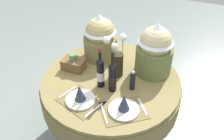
{
  "coord_description": "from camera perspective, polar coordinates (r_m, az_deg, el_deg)",
  "views": [
    {
      "loc": [
        0.63,
        -1.59,
        2.16
      ],
      "look_at": [
        0.0,
        0.03,
        0.82
      ],
      "focal_mm": 39.81,
      "sensor_mm": 36.0,
      "label": 1
    }
  ],
  "objects": [
    {
      "name": "gift_tub_back_right",
      "position": [
        2.2,
        9.85,
        5.18
      ],
      "size": [
        0.33,
        0.33,
        0.49
      ],
      "color": "olive",
      "rests_on": "dining_table"
    },
    {
      "name": "pepper_mill",
      "position": [
        2.07,
        4.73,
        -2.44
      ],
      "size": [
        0.05,
        0.05,
        0.19
      ],
      "color": "black",
      "rests_on": "dining_table"
    },
    {
      "name": "gift_tub_back_left",
      "position": [
        2.39,
        -2.73,
        8.02
      ],
      "size": [
        0.33,
        0.33,
        0.46
      ],
      "color": "olive",
      "rests_on": "dining_table"
    },
    {
      "name": "place_setting_right",
      "position": [
        1.91,
        2.74,
        -8.35
      ],
      "size": [
        0.43,
        0.41,
        0.16
      ],
      "color": "brown",
      "rests_on": "dining_table"
    },
    {
      "name": "flower_vase",
      "position": [
        2.17,
        1.11,
        2.52
      ],
      "size": [
        0.18,
        0.17,
        0.4
      ],
      "color": "#332819",
      "rests_on": "dining_table"
    },
    {
      "name": "dining_table",
      "position": [
        2.32,
        -0.28,
        -4.82
      ],
      "size": [
        1.27,
        1.27,
        0.74
      ],
      "color": "olive",
      "rests_on": "ground"
    },
    {
      "name": "wine_bottle_right",
      "position": [
        2.07,
        -2.67,
        -0.56
      ],
      "size": [
        0.07,
        0.07,
        0.37
      ],
      "color": "black",
      "rests_on": "dining_table"
    },
    {
      "name": "ground",
      "position": [
        2.75,
        -0.24,
        -13.93
      ],
      "size": [
        8.0,
        8.0,
        0.0
      ],
      "primitive_type": "plane",
      "color": "gray"
    },
    {
      "name": "place_setting_left",
      "position": [
        2.0,
        -7.32,
        -6.06
      ],
      "size": [
        0.41,
        0.36,
        0.16
      ],
      "color": "brown",
      "rests_on": "dining_table"
    },
    {
      "name": "wine_bottle_left",
      "position": [
        2.02,
        0.1,
        -1.58
      ],
      "size": [
        0.07,
        0.07,
        0.38
      ],
      "color": "black",
      "rests_on": "dining_table"
    },
    {
      "name": "woven_basket_side_left",
      "position": [
        2.34,
        -8.8,
        1.47
      ],
      "size": [
        0.2,
        0.14,
        0.16
      ],
      "color": "brown",
      "rests_on": "dining_table"
    }
  ]
}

